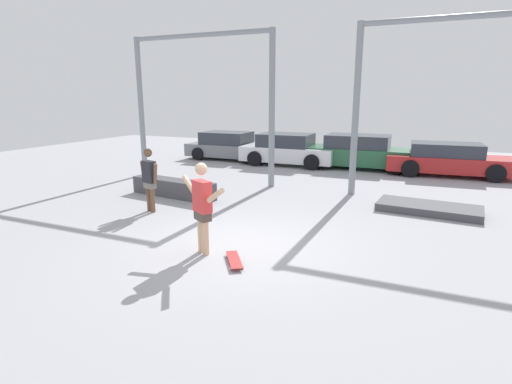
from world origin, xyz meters
TOP-DOWN VIEW (x-y plane):
  - ground_plane at (0.00, 0.00)m, footprint 36.00×36.00m
  - skateboarder at (-0.38, -0.59)m, footprint 1.36×0.86m
  - skateboard at (0.37, -0.78)m, footprint 0.64×0.79m
  - grind_box at (-3.55, 2.95)m, footprint 2.91×0.94m
  - manual_pad at (3.57, 4.22)m, footprint 2.63×1.36m
  - canopy_support_left at (-3.96, 5.40)m, footprint 5.45×0.20m
  - canopy_support_right at (3.96, 5.40)m, footprint 5.45×0.20m
  - parked_car_grey at (-5.39, 10.13)m, footprint 4.01×1.95m
  - parked_car_white at (-2.27, 9.78)m, footprint 4.12×2.04m
  - parked_car_green at (0.80, 10.14)m, footprint 4.62×2.01m
  - parked_car_red at (4.15, 9.86)m, footprint 4.62×2.05m
  - bystander at (-3.13, 1.33)m, footprint 0.70×0.31m

SIDE VIEW (x-z plane):
  - ground_plane at x=0.00m, z-range 0.00..0.00m
  - skateboard at x=0.37m, z-range 0.03..0.10m
  - manual_pad at x=3.57m, z-range 0.00..0.20m
  - grind_box at x=-3.55m, z-range 0.00..0.51m
  - parked_car_red at x=4.15m, z-range -0.01..1.23m
  - parked_car_grey at x=-5.39m, z-range -0.03..1.28m
  - parked_car_white at x=-2.27m, z-range -0.02..1.34m
  - parked_car_green at x=0.80m, z-range -0.02..1.37m
  - bystander at x=-3.13m, z-range 0.09..1.75m
  - skateboarder at x=-0.38m, z-range 0.10..1.87m
  - canopy_support_left at x=-3.96m, z-range 0.61..5.63m
  - canopy_support_right at x=3.96m, z-range 0.61..5.63m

